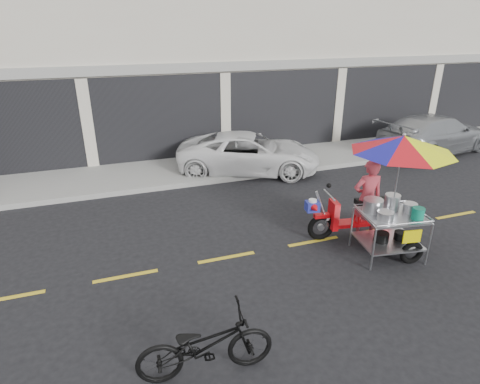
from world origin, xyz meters
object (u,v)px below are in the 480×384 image
object	(u,v)px
silver_pickup	(434,134)
near_bicycle	(205,345)
white_pickup	(249,153)
food_vendor_rig	(386,176)

from	to	relation	value
silver_pickup	near_bicycle	xyz separation A→B (m)	(-10.46, -7.12, -0.22)
white_pickup	near_bicycle	size ratio (longest dim) A/B	2.41
silver_pickup	near_bicycle	size ratio (longest dim) A/B	2.63
silver_pickup	near_bicycle	distance (m)	12.65
silver_pickup	food_vendor_rig	world-z (taller)	food_vendor_rig
white_pickup	food_vendor_rig	xyz separation A→B (m)	(0.96, -5.31, 0.99)
white_pickup	near_bicycle	distance (m)	8.12
near_bicycle	food_vendor_rig	size ratio (longest dim) A/B	0.72
white_pickup	food_vendor_rig	size ratio (longest dim) A/B	1.75
near_bicycle	silver_pickup	bearing A→B (deg)	-50.71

